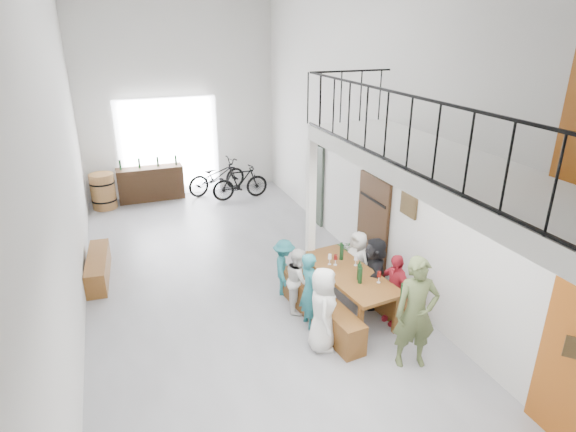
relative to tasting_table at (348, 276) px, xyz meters
name	(u,v)px	position (x,y,z in m)	size (l,w,h in m)	color
floor	(238,287)	(-1.57, 1.49, -0.71)	(12.00, 12.00, 0.00)	slate
room_walls	(230,100)	(-1.57, 1.49, 2.85)	(12.00, 12.00, 12.00)	silver
gateway_portal	(169,148)	(-1.97, 7.43, 0.69)	(2.80, 0.08, 2.80)	white
right_wall_decor	(423,219)	(1.13, -0.38, 1.04)	(0.07, 8.28, 5.07)	#8D4310
balcony	(445,173)	(0.41, -1.63, 2.26)	(1.52, 5.62, 4.00)	white
tasting_table	(348,276)	(0.00, 0.00, 0.00)	(1.08, 2.13, 0.79)	brown
bench_inner	(319,307)	(-0.57, -0.09, -0.44)	(0.37, 2.29, 0.53)	brown
bench_wall	(374,292)	(0.58, 0.06, -0.48)	(0.26, 1.97, 0.45)	brown
tableware	(352,264)	(0.05, -0.01, 0.23)	(0.55, 1.03, 0.35)	black
side_bench	(98,267)	(-4.07, 2.80, -0.47)	(0.37, 1.70, 0.48)	brown
oak_barrel	(103,191)	(-3.88, 6.89, -0.22)	(0.66, 0.66, 0.97)	#905E35
serving_counter	(151,184)	(-2.59, 7.14, -0.23)	(1.81, 0.50, 0.95)	#36200E
counter_bottles	(148,162)	(-2.59, 7.16, 0.39)	(1.57, 0.09, 0.28)	black
guest_left_a	(323,309)	(-0.82, -0.76, -0.02)	(0.67, 0.44, 1.37)	white
guest_left_b	(310,290)	(-0.78, -0.14, -0.04)	(0.49, 0.32, 1.34)	#226B72
guest_left_c	(299,280)	(-0.76, 0.39, -0.12)	(0.57, 0.44, 1.17)	white
guest_left_d	(284,267)	(-0.82, 0.96, -0.16)	(0.71, 0.41, 1.09)	#226B72
guest_right_a	(395,289)	(0.59, -0.54, -0.08)	(0.74, 0.31, 1.26)	#A81C2A
guest_right_b	(374,272)	(0.54, 0.05, -0.05)	(1.21, 0.39, 1.31)	black
guest_right_c	(358,261)	(0.53, 0.64, -0.12)	(0.57, 0.37, 1.17)	white
host_standing	(416,313)	(0.27, -1.57, 0.16)	(0.63, 0.42, 1.74)	#4E5B33
potted_plant	(343,249)	(0.88, 1.91, -0.51)	(0.36, 0.31, 0.40)	#1A4F19
bicycle_near	(217,176)	(-0.70, 7.09, -0.21)	(0.66, 1.90, 1.00)	black
bicycle_far	(240,182)	(-0.20, 6.31, -0.21)	(0.46, 1.64, 0.98)	black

